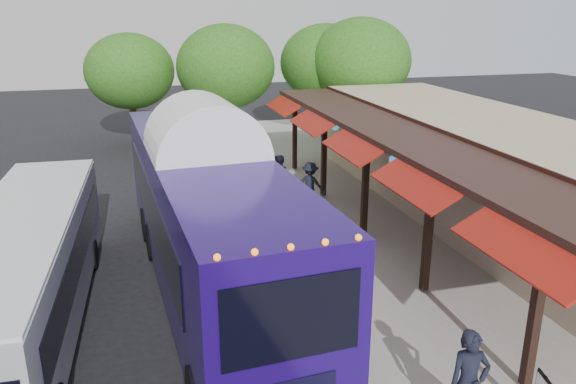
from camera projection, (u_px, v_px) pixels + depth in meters
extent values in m
plane|color=black|center=(282.00, 317.00, 13.57)|extent=(90.00, 90.00, 0.00)
cube|color=#9E9B93|center=(397.00, 233.00, 18.48)|extent=(10.00, 40.00, 0.15)
cube|color=gray|center=(250.00, 249.00, 17.22)|extent=(0.20, 40.00, 0.16)
cube|color=tan|center=(496.00, 175.00, 18.83)|extent=(5.00, 20.00, 3.60)
cube|color=black|center=(432.00, 135.00, 17.73)|extent=(0.06, 20.00, 0.60)
cube|color=#331E19|center=(401.00, 134.00, 17.42)|extent=(2.60, 20.00, 0.18)
cube|color=black|center=(536.00, 311.00, 10.30)|extent=(0.18, 0.18, 3.16)
cube|color=maroon|center=(526.00, 246.00, 9.77)|extent=(1.00, 3.20, 0.57)
cube|color=black|center=(428.00, 232.00, 13.97)|extent=(0.18, 0.18, 3.16)
cube|color=maroon|center=(416.00, 182.00, 13.44)|extent=(1.00, 3.20, 0.57)
cube|color=black|center=(365.00, 186.00, 17.63)|extent=(0.18, 0.18, 3.16)
cube|color=maroon|center=(354.00, 145.00, 17.11)|extent=(1.00, 3.20, 0.57)
cube|color=black|center=(324.00, 156.00, 21.30)|extent=(0.18, 0.18, 3.16)
cube|color=maroon|center=(314.00, 121.00, 20.77)|extent=(1.00, 3.20, 0.57)
cube|color=black|center=(295.00, 134.00, 24.97)|extent=(0.18, 0.18, 3.16)
cube|color=maroon|center=(285.00, 104.00, 24.44)|extent=(1.00, 3.20, 0.57)
sphere|color=#19678C|center=(496.00, 217.00, 11.91)|extent=(0.26, 0.26, 0.26)
sphere|color=#19678C|center=(393.00, 160.00, 16.49)|extent=(0.26, 0.26, 0.26)
sphere|color=#19678C|center=(335.00, 127.00, 21.07)|extent=(0.26, 0.26, 0.26)
cube|color=#1C075C|center=(208.00, 215.00, 14.18)|extent=(3.51, 12.78, 3.31)
cube|color=#1C075C|center=(211.00, 280.00, 14.75)|extent=(3.45, 12.65, 0.37)
ellipsoid|color=white|center=(205.00, 152.00, 13.68)|extent=(3.49, 12.52, 0.59)
cube|color=black|center=(265.00, 325.00, 8.22)|extent=(2.20, 0.18, 1.37)
cylinder|color=black|center=(311.00, 373.00, 10.58)|extent=(0.39, 1.11, 1.09)
cylinder|color=black|center=(156.00, 223.00, 18.07)|extent=(0.39, 1.11, 1.09)
cylinder|color=black|center=(230.00, 216.00, 18.68)|extent=(0.39, 1.11, 1.09)
cube|color=gray|center=(26.00, 271.00, 12.59)|extent=(2.65, 10.29, 2.35)
cube|color=black|center=(78.00, 258.00, 12.81)|extent=(0.40, 8.67, 0.89)
cube|color=silver|center=(18.00, 221.00, 12.21)|extent=(2.60, 10.08, 0.09)
cylinder|color=black|center=(10.00, 263.00, 15.47)|extent=(0.28, 0.86, 0.85)
cylinder|color=black|center=(88.00, 255.00, 15.98)|extent=(0.28, 0.86, 0.85)
imported|color=black|center=(469.00, 383.00, 9.40)|extent=(0.76, 0.55, 1.93)
imported|color=black|center=(278.00, 179.00, 20.93)|extent=(1.09, 0.99, 1.83)
imported|color=black|center=(294.00, 244.00, 15.06)|extent=(1.14, 0.59, 1.86)
imported|color=black|center=(310.00, 185.00, 20.49)|extent=(1.25, 1.13, 1.68)
cylinder|color=#382314|center=(228.00, 122.00, 29.55)|extent=(0.36, 0.36, 2.92)
ellipsoid|color=#1C4C13|center=(226.00, 67.00, 28.67)|extent=(5.04, 5.04, 4.28)
cylinder|color=#382314|center=(324.00, 114.00, 31.93)|extent=(0.36, 0.36, 2.90)
ellipsoid|color=#1C4C13|center=(325.00, 63.00, 31.05)|extent=(5.01, 5.01, 4.26)
cylinder|color=#382314|center=(358.00, 117.00, 30.50)|extent=(0.36, 0.36, 3.06)
ellipsoid|color=#1C4C13|center=(361.00, 61.00, 29.57)|extent=(5.29, 5.29, 4.49)
cylinder|color=#382314|center=(134.00, 121.00, 30.34)|extent=(0.36, 0.36, 2.71)
ellipsoid|color=#1C4C13|center=(130.00, 71.00, 29.52)|extent=(4.67, 4.67, 3.97)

